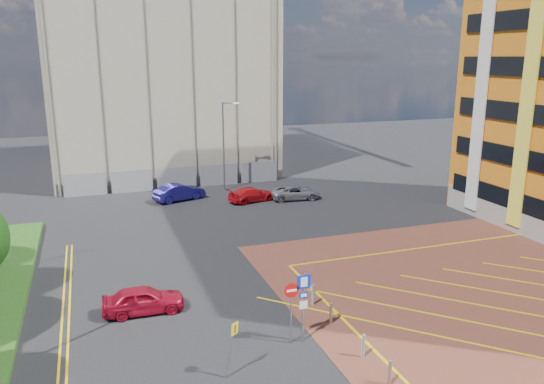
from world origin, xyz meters
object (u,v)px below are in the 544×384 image
car_blue_back (179,192)px  car_red_back (252,194)px  car_silver_back (295,193)px  sign_cluster (299,300)px  car_red_left (143,300)px  lamp_back (224,143)px  warning_sign (231,343)px

car_blue_back → car_red_back: bearing=-130.3°
car_silver_back → sign_cluster: bearing=164.4°
car_blue_back → car_silver_back: bearing=-125.5°
sign_cluster → car_red_left: 7.84m
lamp_back → sign_cluster: (-3.78, -27.02, -2.41)m
lamp_back → warning_sign: lamp_back is taller
lamp_back → car_red_left: size_ratio=2.10×
lamp_back → car_silver_back: (4.81, -5.19, -3.77)m
car_red_left → car_silver_back: size_ratio=0.90×
lamp_back → car_blue_back: bearing=-153.8°
warning_sign → car_red_left: warning_sign is taller
lamp_back → car_blue_back: lamp_back is taller
sign_cluster → car_red_back: (4.90, 22.43, -1.36)m
lamp_back → car_red_back: size_ratio=1.94×
lamp_back → car_red_left: bearing=-113.8°
car_red_left → car_blue_back: size_ratio=0.88×
car_red_back → lamp_back: bearing=0.2°
car_red_back → car_blue_back: bearing=54.4°
lamp_back → warning_sign: (-7.13, -28.52, -2.93)m
sign_cluster → car_silver_back: size_ratio=0.75×
lamp_back → car_silver_back: size_ratio=1.89×
warning_sign → car_silver_back: 26.22m
warning_sign → car_blue_back: size_ratio=0.52×
car_blue_back → car_red_back: 6.17m
warning_sign → car_silver_back: size_ratio=0.53×
car_red_back → car_silver_back: car_red_back is taller
sign_cluster → car_red_back: sign_cluster is taller
car_silver_back → car_red_left: bearing=145.2°
sign_cluster → car_red_left: size_ratio=0.84×
sign_cluster → car_red_left: bearing=140.0°
sign_cluster → car_silver_back: sign_cluster is taller
warning_sign → car_blue_back: warning_sign is taller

